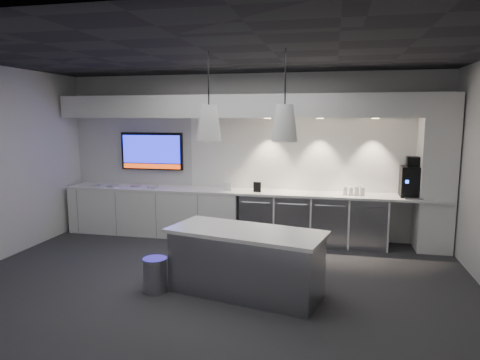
% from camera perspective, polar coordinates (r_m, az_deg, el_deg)
% --- Properties ---
extents(floor, '(7.00, 7.00, 0.00)m').
position_cam_1_polar(floor, '(5.92, -3.68, -13.64)').
color(floor, '#2E2E30').
rests_on(floor, ground).
extents(ceiling, '(7.00, 7.00, 0.00)m').
position_cam_1_polar(ceiling, '(5.54, -3.99, 16.47)').
color(ceiling, black).
rests_on(ceiling, wall_back).
extents(wall_back, '(7.00, 0.00, 7.00)m').
position_cam_1_polar(wall_back, '(7.95, 1.15, 3.23)').
color(wall_back, silver).
rests_on(wall_back, floor).
extents(wall_front, '(7.00, 0.00, 7.00)m').
position_cam_1_polar(wall_front, '(3.24, -16.14, -4.83)').
color(wall_front, silver).
rests_on(wall_front, floor).
extents(back_counter, '(6.80, 0.65, 0.04)m').
position_cam_1_polar(back_counter, '(7.72, 0.67, -1.57)').
color(back_counter, white).
rests_on(back_counter, left_base_cabinets).
extents(left_base_cabinets, '(3.30, 0.63, 0.86)m').
position_cam_1_polar(left_base_cabinets, '(8.33, -11.24, -4.15)').
color(left_base_cabinets, white).
rests_on(left_base_cabinets, floor).
extents(fridge_unit_a, '(0.60, 0.61, 0.85)m').
position_cam_1_polar(fridge_unit_a, '(7.77, 2.48, -4.95)').
color(fridge_unit_a, gray).
rests_on(fridge_unit_a, floor).
extents(fridge_unit_b, '(0.60, 0.61, 0.85)m').
position_cam_1_polar(fridge_unit_b, '(7.69, 7.13, -5.15)').
color(fridge_unit_b, gray).
rests_on(fridge_unit_b, floor).
extents(fridge_unit_c, '(0.60, 0.61, 0.85)m').
position_cam_1_polar(fridge_unit_c, '(7.66, 11.85, -5.31)').
color(fridge_unit_c, gray).
rests_on(fridge_unit_c, floor).
extents(fridge_unit_d, '(0.60, 0.61, 0.85)m').
position_cam_1_polar(fridge_unit_d, '(7.69, 16.57, -5.44)').
color(fridge_unit_d, gray).
rests_on(fridge_unit_d, floor).
extents(backsplash, '(4.60, 0.03, 1.30)m').
position_cam_1_polar(backsplash, '(7.79, 9.83, 3.36)').
color(backsplash, white).
rests_on(backsplash, wall_back).
extents(soffit, '(6.90, 0.60, 0.40)m').
position_cam_1_polar(soffit, '(7.63, 0.73, 9.77)').
color(soffit, white).
rests_on(soffit, wall_back).
extents(column, '(0.55, 0.55, 2.60)m').
position_cam_1_polar(column, '(7.71, 24.70, 0.79)').
color(column, white).
rests_on(column, floor).
extents(wall_tv, '(1.25, 0.07, 0.72)m').
position_cam_1_polar(wall_tv, '(8.47, -11.66, 3.78)').
color(wall_tv, black).
rests_on(wall_tv, wall_back).
extents(island, '(2.09, 1.25, 0.83)m').
position_cam_1_polar(island, '(5.48, 0.78, -10.82)').
color(island, gray).
rests_on(island, floor).
extents(bin, '(0.37, 0.37, 0.44)m').
position_cam_1_polar(bin, '(5.71, -11.23, -12.29)').
color(bin, gray).
rests_on(bin, floor).
extents(coffee_machine, '(0.38, 0.55, 0.67)m').
position_cam_1_polar(coffee_machine, '(7.66, 21.96, -0.04)').
color(coffee_machine, black).
rests_on(coffee_machine, back_counter).
extents(sign_black, '(0.14, 0.04, 0.18)m').
position_cam_1_polar(sign_black, '(7.56, 2.30, -0.94)').
color(sign_black, black).
rests_on(sign_black, back_counter).
extents(sign_white, '(0.18, 0.07, 0.14)m').
position_cam_1_polar(sign_white, '(7.72, -1.72, -0.89)').
color(sign_white, white).
rests_on(sign_white, back_counter).
extents(cup_cluster, '(0.36, 0.17, 0.14)m').
position_cam_1_polar(cup_cluster, '(7.54, 14.92, -1.40)').
color(cup_cluster, white).
rests_on(cup_cluster, back_counter).
extents(tray_a, '(0.20, 0.20, 0.02)m').
position_cam_1_polar(tray_a, '(8.70, -18.52, -0.66)').
color(tray_a, '#A0A0A0').
rests_on(tray_a, back_counter).
extents(tray_b, '(0.20, 0.20, 0.02)m').
position_cam_1_polar(tray_b, '(8.51, -16.64, -0.76)').
color(tray_b, '#A0A0A0').
rests_on(tray_b, back_counter).
extents(tray_c, '(0.18, 0.18, 0.02)m').
position_cam_1_polar(tray_c, '(8.38, -13.74, -0.79)').
color(tray_c, '#A0A0A0').
rests_on(tray_c, back_counter).
extents(tray_d, '(0.17, 0.17, 0.02)m').
position_cam_1_polar(tray_d, '(8.17, -11.57, -0.96)').
color(tray_d, '#A0A0A0').
rests_on(tray_d, back_counter).
extents(pendant_left, '(0.30, 0.30, 1.14)m').
position_cam_1_polar(pendant_left, '(5.28, -4.17, 7.64)').
color(pendant_left, white).
rests_on(pendant_left, ceiling).
extents(pendant_right, '(0.30, 0.30, 1.14)m').
position_cam_1_polar(pendant_right, '(5.10, 5.97, 7.59)').
color(pendant_right, white).
rests_on(pendant_right, ceiling).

